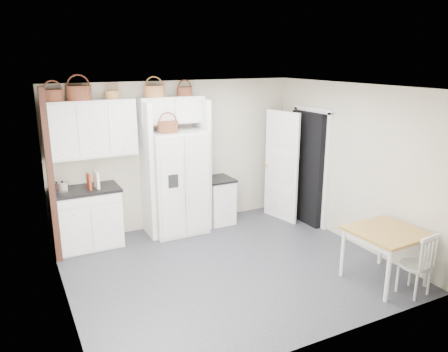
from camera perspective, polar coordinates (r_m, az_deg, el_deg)
floor at (r=6.58m, az=0.61°, el=-11.75°), size 4.50×4.50×0.00m
ceiling at (r=5.87m, az=0.68°, el=11.49°), size 4.50×4.50×0.00m
wall_back at (r=7.87m, az=-6.12°, el=2.80°), size 4.50×0.00×4.50m
wall_left at (r=5.48m, az=-20.75°, el=-3.70°), size 0.00×4.00×4.00m
wall_right at (r=7.38m, az=16.32°, el=1.43°), size 0.00×4.00×4.00m
refrigerator at (r=7.60m, az=-6.16°, el=-0.79°), size 0.93×0.74×1.79m
base_cab_left at (r=7.41m, az=-17.43°, el=-5.34°), size 1.01×0.64×0.94m
base_cab_right at (r=8.10m, az=-0.71°, el=-3.31°), size 0.46×0.55×0.81m
dining_table at (r=6.42m, az=20.24°, el=-9.76°), size 0.94×0.94×0.75m
windsor_chair at (r=6.23m, az=23.66°, el=-10.59°), size 0.43×0.40×0.81m
counter_left at (r=7.26m, az=-17.73°, el=-1.70°), size 1.06×0.68×0.04m
counter_right at (r=7.98m, az=-0.72°, el=-0.43°), size 0.50×0.59×0.04m
toaster at (r=7.09m, az=-20.66°, el=-1.44°), size 0.28×0.21×0.17m
cookbook_red at (r=7.15m, az=-17.21°, el=-0.71°), size 0.05×0.17×0.24m
cookbook_cream at (r=7.16m, az=-16.32°, el=-0.51°), size 0.06×0.18×0.27m
basket_upper_a at (r=7.08m, az=-21.42°, el=9.77°), size 0.30×0.30×0.17m
basket_upper_b at (r=7.12m, az=-18.42°, el=10.26°), size 0.38×0.38×0.22m
basket_upper_c at (r=7.22m, az=-14.40°, el=10.26°), size 0.23×0.23×0.13m
basket_bridge_a at (r=7.40m, az=-9.11°, el=10.87°), size 0.33×0.33×0.19m
basket_bridge_b at (r=7.59m, az=-5.17°, el=10.96°), size 0.26×0.26×0.15m
basket_fridge_a at (r=7.24m, az=-7.34°, el=6.37°), size 0.34×0.34×0.18m
upper_cabinet at (r=7.21m, az=-17.02°, el=5.93°), size 1.40×0.34×0.90m
bridge_cabinet at (r=7.52m, az=-6.91°, el=8.58°), size 1.12×0.34×0.45m
fridge_panel_left at (r=7.42m, az=-10.02°, el=0.70°), size 0.08×0.60×2.30m
fridge_panel_right at (r=7.77m, az=-2.82°, el=1.57°), size 0.08×0.60×2.30m
trim_post at (r=6.77m, az=-21.70°, el=-0.26°), size 0.09×0.09×2.60m
doorway_void at (r=8.12m, az=10.93°, el=1.01°), size 0.18×0.85×2.05m
door_slab at (r=8.18m, az=7.50°, el=1.25°), size 0.21×0.79×2.05m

